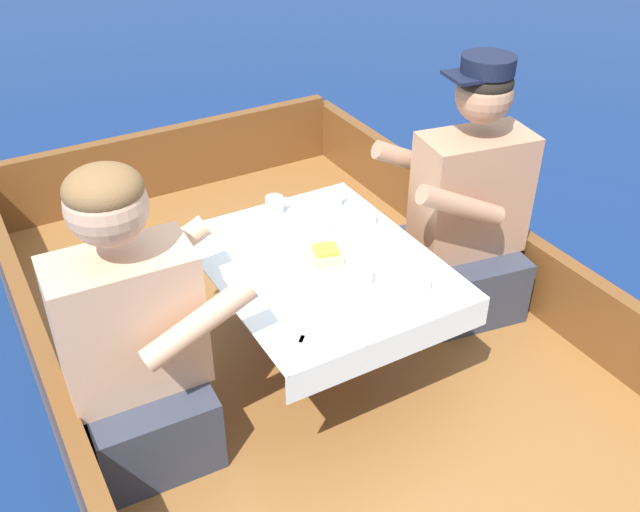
{
  "coord_description": "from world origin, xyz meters",
  "views": [
    {
      "loc": [
        -0.97,
        -1.64,
        2.09
      ],
      "look_at": [
        0.0,
        0.06,
        0.79
      ],
      "focal_mm": 40.0,
      "sensor_mm": 36.0,
      "label": 1
    }
  ],
  "objects": [
    {
      "name": "coffee_cup_starboard",
      "position": [
        0.22,
        0.35,
        0.79
      ],
      "size": [
        0.1,
        0.07,
        0.05
      ],
      "color": "white",
      "rests_on": "cockpit_table"
    },
    {
      "name": "boat_deck",
      "position": [
        0.0,
        0.0,
        0.17
      ],
      "size": [
        1.83,
        3.16,
        0.34
      ],
      "primitive_type": "cube",
      "color": "brown",
      "rests_on": "ground_plane"
    },
    {
      "name": "tin_can",
      "position": [
        0.06,
        -0.11,
        0.79
      ],
      "size": [
        0.07,
        0.07,
        0.05
      ],
      "color": "silver",
      "rests_on": "cockpit_table"
    },
    {
      "name": "plate_sandwich",
      "position": [
        0.01,
        0.04,
        0.77
      ],
      "size": [
        0.2,
        0.2,
        0.01
      ],
      "color": "white",
      "rests_on": "cockpit_table"
    },
    {
      "name": "bowl_port_near",
      "position": [
        0.07,
        0.22,
        0.79
      ],
      "size": [
        0.15,
        0.15,
        0.04
      ],
      "color": "white",
      "rests_on": "cockpit_table"
    },
    {
      "name": "utensil_fork_starboard",
      "position": [
        -0.28,
        -0.3,
        0.77
      ],
      "size": [
        0.13,
        0.14,
        0.0
      ],
      "rotation": [
        0.0,
        0.0,
        0.81
      ],
      "color": "silver",
      "rests_on": "cockpit_table"
    },
    {
      "name": "bowl_starboard_near",
      "position": [
        0.17,
        -0.21,
        0.79
      ],
      "size": [
        0.13,
        0.13,
        0.04
      ],
      "color": "white",
      "rests_on": "cockpit_table"
    },
    {
      "name": "person_starboard",
      "position": [
        0.65,
        0.09,
        0.74
      ],
      "size": [
        0.57,
        0.51,
        1.0
      ],
      "rotation": [
        0.0,
        0.0,
        2.98
      ],
      "color": "#333847",
      "rests_on": "boat_deck"
    },
    {
      "name": "plate_bread",
      "position": [
        -0.15,
        0.22,
        0.77
      ],
      "size": [
        0.17,
        0.17,
        0.01
      ],
      "color": "white",
      "rests_on": "cockpit_table"
    },
    {
      "name": "utensil_knife_port",
      "position": [
        -0.06,
        -0.31,
        0.77
      ],
      "size": [
        0.1,
        0.15,
        0.0
      ],
      "rotation": [
        0.0,
        0.0,
        1.0
      ],
      "color": "silver",
      "rests_on": "cockpit_table"
    },
    {
      "name": "ground_plane",
      "position": [
        0.0,
        0.0,
        0.0
      ],
      "size": [
        60.0,
        60.0,
        0.0
      ],
      "primitive_type": "plane",
      "color": "navy"
    },
    {
      "name": "coffee_cup_port",
      "position": [
        0.01,
        0.41,
        0.8
      ],
      "size": [
        0.09,
        0.07,
        0.07
      ],
      "color": "white",
      "rests_on": "cockpit_table"
    },
    {
      "name": "sandwich",
      "position": [
        0.01,
        0.04,
        0.8
      ],
      "size": [
        0.11,
        0.11,
        0.05
      ],
      "rotation": [
        0.0,
        0.0,
        -0.24
      ],
      "color": "#E0BC7F",
      "rests_on": "plate_sandwich"
    },
    {
      "name": "bow_coaming",
      "position": [
        0.0,
        1.55,
        0.51
      ],
      "size": [
        1.71,
        0.06,
        0.34
      ],
      "primitive_type": "cube",
      "color": "brown",
      "rests_on": "boat_deck"
    },
    {
      "name": "person_port",
      "position": [
        -0.65,
        -0.01,
        0.73
      ],
      "size": [
        0.53,
        0.45,
        0.96
      ],
      "rotation": [
        0.0,
        0.0,
        -0.04
      ],
      "color": "#333847",
      "rests_on": "boat_deck"
    },
    {
      "name": "gunwale_starboard",
      "position": [
        0.89,
        0.0,
        0.48
      ],
      "size": [
        0.06,
        3.16,
        0.29
      ],
      "primitive_type": "cube",
      "color": "brown",
      "rests_on": "boat_deck"
    },
    {
      "name": "bowl_center_far",
      "position": [
        0.24,
        0.2,
        0.79
      ],
      "size": [
        0.13,
        0.13,
        0.04
      ],
      "color": "white",
      "rests_on": "cockpit_table"
    },
    {
      "name": "gunwale_port",
      "position": [
        -0.89,
        0.0,
        0.48
      ],
      "size": [
        0.06,
        3.16,
        0.29
      ],
      "primitive_type": "cube",
      "color": "brown",
      "rests_on": "boat_deck"
    },
    {
      "name": "cockpit_table",
      "position": [
        0.0,
        0.06,
        0.73
      ],
      "size": [
        0.71,
        0.87,
        0.43
      ],
      "color": "#B2B2B7",
      "rests_on": "boat_deck"
    },
    {
      "name": "utensil_spoon_starboard",
      "position": [
        0.17,
        0.04,
        0.77
      ],
      "size": [
        0.12,
        0.14,
        0.01
      ],
      "rotation": [
        0.0,
        0.0,
        0.89
      ],
      "color": "silver",
      "rests_on": "cockpit_table"
    }
  ]
}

